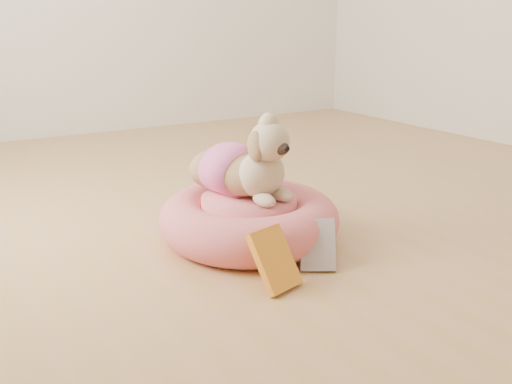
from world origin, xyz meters
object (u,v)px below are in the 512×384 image
pet_bed (249,219)px  book_yellow (274,259)px  dog (244,152)px  book_white (318,245)px

pet_bed → book_yellow: (-0.13, -0.38, 0.01)m
book_yellow → dog: bearing=58.0°
pet_bed → dog: 0.26m
dog → book_yellow: dog is taller
pet_bed → book_yellow: size_ratio=3.34×
dog → book_white: (0.08, -0.36, -0.26)m
book_white → book_yellow: bearing=-134.4°
pet_bed → book_white: pet_bed is taller
pet_bed → book_white: 0.34m
dog → book_yellow: (-0.13, -0.41, -0.25)m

